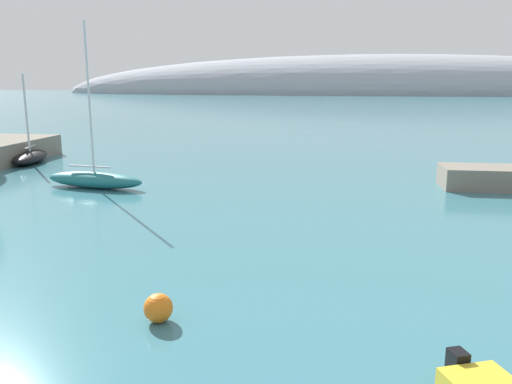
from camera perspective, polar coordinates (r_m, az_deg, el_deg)
distant_ridge at (r=255.05m, az=13.68°, el=10.40°), size 309.53×64.95×36.01m
sailboat_black_near_shore at (r=48.38m, az=-23.48°, el=3.59°), size 3.47×6.20×7.45m
sailboat_teal_mid_mooring at (r=35.83m, az=-17.26°, el=1.38°), size 7.12×2.66×10.60m
mooring_buoy_orange at (r=16.02m, az=-10.64°, el=-12.37°), size 0.87×0.87×0.87m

